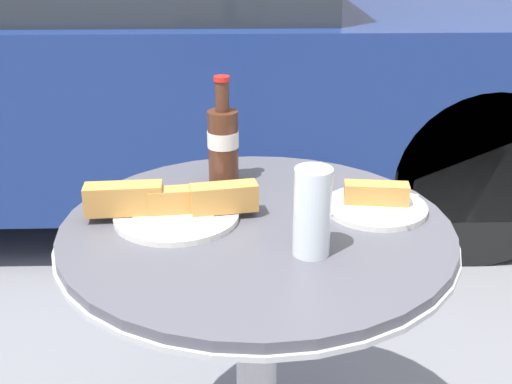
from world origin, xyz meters
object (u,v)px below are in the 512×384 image
(drinking_glass, at_px, (312,216))
(lunch_plate_near, at_px, (173,206))
(bistro_table, at_px, (257,297))
(parked_car, at_px, (116,55))
(cola_bottle_left, at_px, (223,142))
(lunch_plate_far, at_px, (376,203))

(drinking_glass, bearing_deg, lunch_plate_near, 149.75)
(bistro_table, height_order, parked_car, parked_car)
(bistro_table, distance_m, lunch_plate_near, 0.25)
(bistro_table, distance_m, cola_bottle_left, 0.34)
(lunch_plate_far, bearing_deg, cola_bottle_left, 153.05)
(cola_bottle_left, bearing_deg, drinking_glass, -64.58)
(lunch_plate_far, bearing_deg, drinking_glass, -130.53)
(cola_bottle_left, relative_size, lunch_plate_near, 0.71)
(cola_bottle_left, xyz_separation_m, lunch_plate_near, (-0.10, -0.18, -0.07))
(bistro_table, distance_m, parked_car, 1.98)
(cola_bottle_left, relative_size, parked_car, 0.05)
(drinking_glass, height_order, lunch_plate_far, drinking_glass)
(drinking_glass, relative_size, parked_car, 0.03)
(cola_bottle_left, relative_size, lunch_plate_far, 1.16)
(bistro_table, xyz_separation_m, drinking_glass, (0.09, -0.12, 0.24))
(cola_bottle_left, height_order, lunch_plate_far, cola_bottle_left)
(cola_bottle_left, bearing_deg, bistro_table, -72.68)
(parked_car, bearing_deg, cola_bottle_left, -72.58)
(cola_bottle_left, relative_size, drinking_glass, 1.50)
(bistro_table, relative_size, drinking_glass, 4.83)
(drinking_glass, height_order, lunch_plate_near, drinking_glass)
(cola_bottle_left, height_order, lunch_plate_near, cola_bottle_left)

